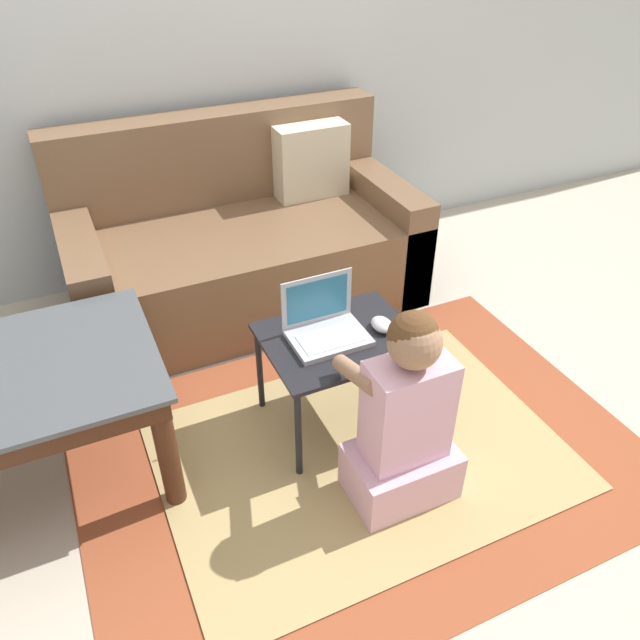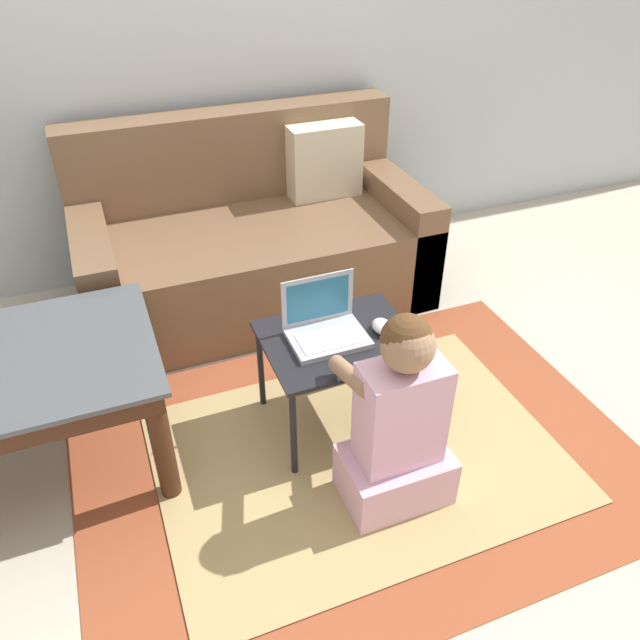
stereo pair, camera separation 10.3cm
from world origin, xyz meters
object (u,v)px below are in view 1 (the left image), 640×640
at_px(computer_mouse, 382,325).
at_px(person_seated, 405,423).
at_px(couch, 243,244).
at_px(laptop, 326,328).
at_px(laptop_desk, 339,348).

height_order(computer_mouse, person_seated, person_seated).
distance_m(couch, laptop, 1.00).
relative_size(laptop, computer_mouse, 2.75).
xyz_separation_m(couch, laptop, (-0.01, -0.99, 0.15)).
distance_m(laptop_desk, computer_mouse, 0.18).
bearing_deg(couch, laptop_desk, -88.34).
bearing_deg(laptop_desk, person_seated, -84.44).
xyz_separation_m(laptop, person_seated, (0.08, -0.43, -0.12)).
relative_size(couch, laptop, 5.93).
xyz_separation_m(couch, person_seated, (0.07, -1.41, 0.03)).
height_order(laptop, person_seated, person_seated).
xyz_separation_m(computer_mouse, person_seated, (-0.12, -0.38, -0.10)).
bearing_deg(laptop, person_seated, -79.09).
bearing_deg(computer_mouse, person_seated, -107.84).
relative_size(laptop_desk, computer_mouse, 5.45).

